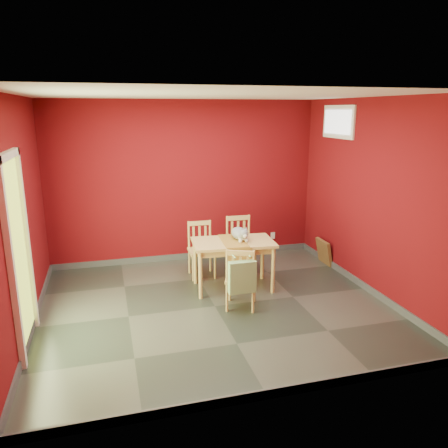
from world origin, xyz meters
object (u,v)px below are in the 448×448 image
object	(u,v)px
chair_far_right	(240,245)
picture_frame	(324,252)
dining_table	(233,247)
tote_bag	(242,277)
cat	(240,231)
chair_near	(241,277)
chair_far_left	(201,249)

from	to	relation	value
chair_far_right	picture_frame	xyz separation A→B (m)	(1.48, -0.00, -0.25)
dining_table	chair_far_right	distance (m)	0.69
dining_table	tote_bag	size ratio (longest dim) A/B	2.51
cat	dining_table	bearing A→B (deg)	-156.62
chair_near	tote_bag	distance (m)	0.22
chair_far_right	cat	world-z (taller)	cat
cat	tote_bag	bearing A→B (deg)	-116.00
chair_far_left	chair_near	distance (m)	1.31
chair_far_right	picture_frame	size ratio (longest dim) A/B	2.16
dining_table	chair_far_left	distance (m)	0.74
tote_bag	picture_frame	world-z (taller)	tote_bag
chair_far_right	chair_near	xyz separation A→B (m)	(-0.39, -1.26, -0.03)
chair_near	tote_bag	size ratio (longest dim) A/B	1.75
dining_table	chair_near	distance (m)	0.70
cat	chair_far_right	bearing A→B (deg)	60.61
chair_near	picture_frame	xyz separation A→B (m)	(1.87, 1.26, -0.22)
cat	chair_near	bearing A→B (deg)	-116.44
chair_far_left	tote_bag	bearing A→B (deg)	-82.68
cat	picture_frame	world-z (taller)	cat
dining_table	chair_near	bearing A→B (deg)	-97.85
dining_table	chair_far_left	bearing A→B (deg)	117.69
tote_bag	chair_near	bearing A→B (deg)	76.31
tote_bag	picture_frame	distance (m)	2.43
chair_far_right	cat	distance (m)	0.66
chair_far_left	picture_frame	bearing A→B (deg)	-0.87
cat	picture_frame	distance (m)	1.85
chair_far_right	cat	bearing A→B (deg)	-108.75
chair_near	cat	distance (m)	0.87
chair_near	tote_bag	world-z (taller)	chair_near
chair_far_right	cat	xyz separation A→B (m)	(-0.18, -0.52, 0.37)
tote_bag	cat	xyz separation A→B (m)	(0.26, 0.94, 0.32)
dining_table	chair_far_left	world-z (taller)	chair_far_left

